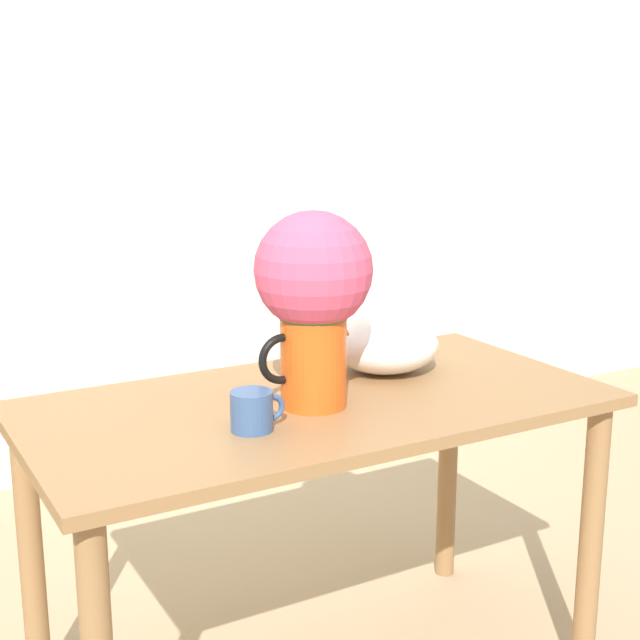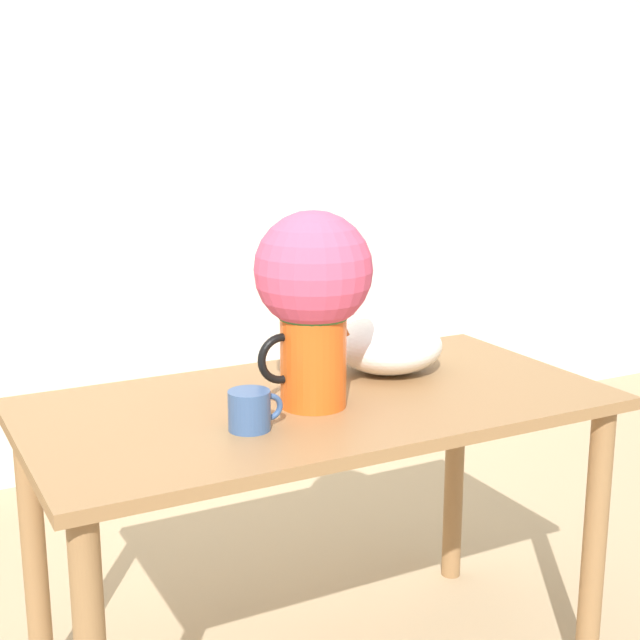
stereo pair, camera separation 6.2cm
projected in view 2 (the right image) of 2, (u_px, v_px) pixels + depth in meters
name	position (u px, v px, depth m)	size (l,w,h in m)	color
wall_back	(56.00, 154.00, 3.39)	(8.00, 0.05, 2.60)	silver
table	(318.00, 444.00, 2.18)	(1.40, 0.72, 0.78)	olive
flower_vase	(313.00, 290.00, 2.04)	(0.28, 0.27, 0.46)	#E05619
coffee_mug	(251.00, 410.00, 1.93)	(0.13, 0.09, 0.09)	#385689
white_bowl	(387.00, 345.00, 2.36)	(0.29, 0.29, 0.15)	white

